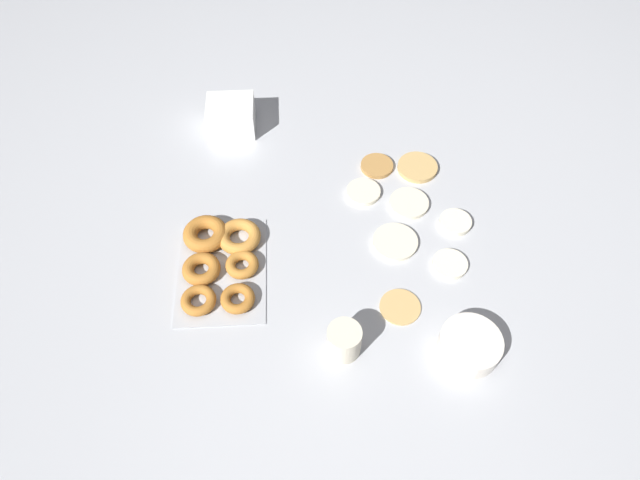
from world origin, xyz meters
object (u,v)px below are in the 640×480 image
object	(u,v)px
pancake_1	(400,306)
batter_bowl	(470,345)
pancake_7	(377,166)
pancake_0	(409,203)
pancake_4	(450,264)
donut_tray	(220,259)
pancake_5	(417,167)
pancake_6	(455,222)
container_stack	(231,116)
pancake_3	(395,242)
pancake_2	(363,192)
paper_cup	(344,341)

from	to	relation	value
pancake_1	batter_bowl	bearing A→B (deg)	49.37
pancake_1	pancake_7	world-z (taller)	pancake_7
pancake_0	batter_bowl	world-z (taller)	batter_bowl
pancake_4	donut_tray	size ratio (longest dim) A/B	0.28
pancake_1	pancake_5	xyz separation A→B (m)	(-0.44, 0.11, 0.00)
pancake_5	pancake_7	distance (m)	0.11
pancake_0	pancake_5	bearing A→B (deg)	161.52
pancake_6	pancake_4	bearing A→B (deg)	-16.66
pancake_4	container_stack	world-z (taller)	container_stack
pancake_1	pancake_3	xyz separation A→B (m)	(-0.19, 0.01, 0.00)
pancake_2	pancake_6	bearing A→B (deg)	62.77
pancake_7	batter_bowl	world-z (taller)	batter_bowl
pancake_2	pancake_4	world-z (taller)	pancake_2
pancake_2	container_stack	size ratio (longest dim) A/B	0.68
pancake_7	donut_tray	world-z (taller)	donut_tray
pancake_7	paper_cup	size ratio (longest dim) A/B	1.14
donut_tray	pancake_1	bearing A→B (deg)	70.80
pancake_2	pancake_5	world-z (taller)	same
pancake_3	pancake_7	distance (m)	0.27
container_stack	paper_cup	world-z (taller)	container_stack
paper_cup	pancake_7	bearing A→B (deg)	165.97
pancake_2	donut_tray	bearing A→B (deg)	-61.13
pancake_5	pancake_3	bearing A→B (deg)	-20.86
pancake_5	paper_cup	bearing A→B (deg)	-24.98
pancake_0	pancake_4	world-z (taller)	pancake_0
donut_tray	pancake_6	bearing A→B (deg)	98.45
pancake_7	pancake_1	bearing A→B (deg)	0.49
pancake_5	container_stack	world-z (taller)	container_stack
pancake_1	donut_tray	world-z (taller)	donut_tray
pancake_7	batter_bowl	bearing A→B (deg)	13.84
pancake_2	pancake_6	distance (m)	0.26
pancake_0	pancake_4	distance (m)	0.21
pancake_6	batter_bowl	xyz separation A→B (m)	(0.36, -0.04, 0.02)
pancake_3	container_stack	distance (m)	0.63
pancake_1	pancake_4	world-z (taller)	pancake_4
donut_tray	container_stack	bearing A→B (deg)	178.52
pancake_5	pancake_7	world-z (taller)	pancake_5
pancake_2	pancake_3	size ratio (longest dim) A/B	0.80
pancake_7	container_stack	bearing A→B (deg)	-114.50
pancake_5	pancake_6	size ratio (longest dim) A/B	1.34
paper_cup	container_stack	bearing A→B (deg)	-159.62
pancake_1	pancake_7	xyz separation A→B (m)	(-0.46, -0.00, 0.00)
pancake_3	donut_tray	size ratio (longest dim) A/B	0.37
container_stack	pancake_0	bearing A→B (deg)	55.68
pancake_0	pancake_4	size ratio (longest dim) A/B	1.20
pancake_6	batter_bowl	bearing A→B (deg)	-6.56
pancake_1	paper_cup	bearing A→B (deg)	-55.09
pancake_1	pancake_5	size ratio (longest dim) A/B	0.87
pancake_7	pancake_5	bearing A→B (deg)	83.74
pancake_7	pancake_6	bearing A→B (deg)	40.40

